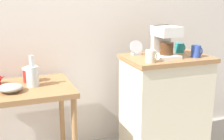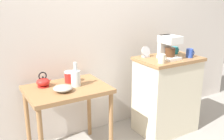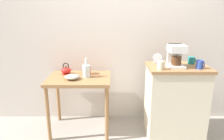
{
  "view_description": "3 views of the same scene",
  "coord_description": "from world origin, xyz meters",
  "px_view_note": "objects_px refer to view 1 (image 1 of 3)",
  "views": [
    {
      "loc": [
        -0.64,
        -2.14,
        1.42
      ],
      "look_at": [
        0.13,
        -0.08,
        0.85
      ],
      "focal_mm": 46.63,
      "sensor_mm": 36.0,
      "label": 1
    },
    {
      "loc": [
        -1.4,
        -2.2,
        1.62
      ],
      "look_at": [
        -0.11,
        -0.05,
        0.88
      ],
      "focal_mm": 41.77,
      "sensor_mm": 36.0,
      "label": 2
    },
    {
      "loc": [
        -0.14,
        -2.49,
        1.57
      ],
      "look_at": [
        -0.15,
        -0.04,
        0.87
      ],
      "focal_mm": 34.24,
      "sensor_mm": 36.0,
      "label": 3
    }
  ],
  "objects_px": {
    "canister_enamel": "(29,75)",
    "mug_blue": "(196,51)",
    "glass_carafe_vase": "(32,75)",
    "mug_dark_teal": "(180,48)",
    "table_clock": "(136,48)",
    "bowl_stoneware": "(10,88)",
    "mug_small_cream": "(151,56)",
    "coffee_maker": "(165,40)"
  },
  "relations": [
    {
      "from": "canister_enamel",
      "to": "mug_blue",
      "type": "xyz_separation_m",
      "value": [
        1.32,
        -0.37,
        0.17
      ]
    },
    {
      "from": "mug_blue",
      "to": "glass_carafe_vase",
      "type": "bearing_deg",
      "value": 169.88
    },
    {
      "from": "mug_dark_teal",
      "to": "table_clock",
      "type": "bearing_deg",
      "value": 175.22
    },
    {
      "from": "mug_blue",
      "to": "mug_dark_teal",
      "type": "relative_size",
      "value": 1.1
    },
    {
      "from": "canister_enamel",
      "to": "mug_blue",
      "type": "bearing_deg",
      "value": -15.5
    },
    {
      "from": "mug_blue",
      "to": "canister_enamel",
      "type": "bearing_deg",
      "value": 164.5
    },
    {
      "from": "canister_enamel",
      "to": "mug_dark_teal",
      "type": "height_order",
      "value": "mug_dark_teal"
    },
    {
      "from": "bowl_stoneware",
      "to": "mug_dark_teal",
      "type": "bearing_deg",
      "value": 3.04
    },
    {
      "from": "mug_dark_teal",
      "to": "mug_small_cream",
      "type": "xyz_separation_m",
      "value": [
        -0.43,
        -0.26,
        0.01
      ]
    },
    {
      "from": "mug_blue",
      "to": "mug_dark_teal",
      "type": "height_order",
      "value": "mug_blue"
    },
    {
      "from": "canister_enamel",
      "to": "table_clock",
      "type": "bearing_deg",
      "value": -6.52
    },
    {
      "from": "bowl_stoneware",
      "to": "canister_enamel",
      "type": "relative_size",
      "value": 1.56
    },
    {
      "from": "mug_small_cream",
      "to": "bowl_stoneware",
      "type": "bearing_deg",
      "value": 169.7
    },
    {
      "from": "coffee_maker",
      "to": "table_clock",
      "type": "relative_size",
      "value": 2.09
    },
    {
      "from": "bowl_stoneware",
      "to": "glass_carafe_vase",
      "type": "bearing_deg",
      "value": 26.29
    },
    {
      "from": "glass_carafe_vase",
      "to": "table_clock",
      "type": "bearing_deg",
      "value": 1.97
    },
    {
      "from": "glass_carafe_vase",
      "to": "mug_dark_teal",
      "type": "distance_m",
      "value": 1.3
    },
    {
      "from": "mug_small_cream",
      "to": "glass_carafe_vase",
      "type": "bearing_deg",
      "value": 162.68
    },
    {
      "from": "glass_carafe_vase",
      "to": "table_clock",
      "type": "xyz_separation_m",
      "value": [
        0.88,
        0.03,
        0.15
      ]
    },
    {
      "from": "bowl_stoneware",
      "to": "mug_blue",
      "type": "bearing_deg",
      "value": -5.86
    },
    {
      "from": "canister_enamel",
      "to": "coffee_maker",
      "type": "xyz_separation_m",
      "value": [
        1.07,
        -0.28,
        0.26
      ]
    },
    {
      "from": "canister_enamel",
      "to": "mug_blue",
      "type": "relative_size",
      "value": 1.17
    },
    {
      "from": "bowl_stoneware",
      "to": "mug_small_cream",
      "type": "height_order",
      "value": "mug_small_cream"
    },
    {
      "from": "bowl_stoneware",
      "to": "canister_enamel",
      "type": "height_order",
      "value": "canister_enamel"
    },
    {
      "from": "mug_dark_teal",
      "to": "mug_small_cream",
      "type": "height_order",
      "value": "mug_small_cream"
    },
    {
      "from": "canister_enamel",
      "to": "table_clock",
      "type": "height_order",
      "value": "table_clock"
    },
    {
      "from": "mug_dark_teal",
      "to": "mug_small_cream",
      "type": "relative_size",
      "value": 0.95
    },
    {
      "from": "bowl_stoneware",
      "to": "mug_small_cream",
      "type": "xyz_separation_m",
      "value": [
        1.03,
        -0.19,
        0.19
      ]
    },
    {
      "from": "canister_enamel",
      "to": "mug_dark_teal",
      "type": "xyz_separation_m",
      "value": [
        1.31,
        -0.14,
        0.16
      ]
    },
    {
      "from": "glass_carafe_vase",
      "to": "mug_small_cream",
      "type": "relative_size",
      "value": 2.52
    },
    {
      "from": "glass_carafe_vase",
      "to": "canister_enamel",
      "type": "relative_size",
      "value": 2.07
    },
    {
      "from": "mug_blue",
      "to": "table_clock",
      "type": "bearing_deg",
      "value": 148.17
    },
    {
      "from": "coffee_maker",
      "to": "mug_blue",
      "type": "height_order",
      "value": "coffee_maker"
    },
    {
      "from": "glass_carafe_vase",
      "to": "mug_small_cream",
      "type": "xyz_separation_m",
      "value": [
        0.86,
        -0.27,
        0.14
      ]
    },
    {
      "from": "coffee_maker",
      "to": "mug_small_cream",
      "type": "distance_m",
      "value": 0.25
    },
    {
      "from": "bowl_stoneware",
      "to": "mug_small_cream",
      "type": "bearing_deg",
      "value": -10.3
    },
    {
      "from": "canister_enamel",
      "to": "table_clock",
      "type": "xyz_separation_m",
      "value": [
        0.89,
        -0.1,
        0.17
      ]
    },
    {
      "from": "coffee_maker",
      "to": "mug_small_cream",
      "type": "height_order",
      "value": "coffee_maker"
    },
    {
      "from": "canister_enamel",
      "to": "bowl_stoneware",
      "type": "bearing_deg",
      "value": -125.67
    },
    {
      "from": "bowl_stoneware",
      "to": "glass_carafe_vase",
      "type": "relative_size",
      "value": 0.75
    },
    {
      "from": "coffee_maker",
      "to": "mug_dark_teal",
      "type": "bearing_deg",
      "value": 30.71
    },
    {
      "from": "bowl_stoneware",
      "to": "coffee_maker",
      "type": "distance_m",
      "value": 1.26
    }
  ]
}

